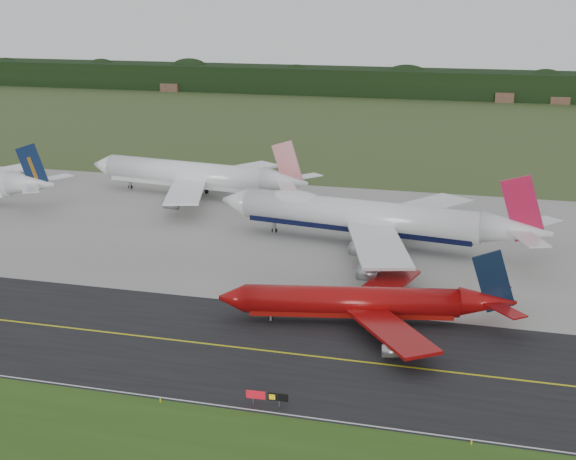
% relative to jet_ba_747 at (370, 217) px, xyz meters
% --- Properties ---
extents(ground, '(600.00, 600.00, 0.00)m').
position_rel_jet_ba_747_xyz_m(ground, '(-10.66, -45.68, -5.47)').
color(ground, '#3D5025').
rests_on(ground, ground).
extents(taxiway, '(400.00, 32.00, 0.02)m').
position_rel_jet_ba_747_xyz_m(taxiway, '(-10.66, -49.68, -5.46)').
color(taxiway, black).
rests_on(taxiway, ground).
extents(apron, '(400.00, 78.00, 0.01)m').
position_rel_jet_ba_747_xyz_m(apron, '(-10.66, 5.32, -5.46)').
color(apron, gray).
rests_on(apron, ground).
extents(taxiway_centreline, '(400.00, 0.40, 0.00)m').
position_rel_jet_ba_747_xyz_m(taxiway_centreline, '(-10.66, -49.68, -5.44)').
color(taxiway_centreline, gold).
rests_on(taxiway_centreline, taxiway).
extents(taxiway_edge_line, '(400.00, 0.25, 0.00)m').
position_rel_jet_ba_747_xyz_m(taxiway_edge_line, '(-10.66, -65.18, -5.44)').
color(taxiway_edge_line, silver).
rests_on(taxiway_edge_line, taxiway).
extents(horizon_treeline, '(700.00, 25.00, 12.00)m').
position_rel_jet_ba_747_xyz_m(horizon_treeline, '(-10.66, 228.09, 0.00)').
color(horizon_treeline, black).
rests_on(horizon_treeline, ground).
extents(jet_ba_747, '(63.82, 52.34, 16.06)m').
position_rel_jet_ba_747_xyz_m(jet_ba_747, '(0.00, 0.00, 0.00)').
color(jet_ba_747, silver).
rests_on(jet_ba_747, ground).
extents(jet_red_737, '(42.35, 34.03, 11.49)m').
position_rel_jet_ba_747_xyz_m(jet_red_737, '(5.80, -36.92, -2.29)').
color(jet_red_737, maroon).
rests_on(jet_red_737, ground).
extents(jet_star_tail, '(56.53, 46.85, 14.92)m').
position_rel_jet_ba_747_xyz_m(jet_star_tail, '(-45.16, 26.78, -0.49)').
color(jet_star_tail, white).
rests_on(jet_star_tail, ground).
extents(taxiway_sign, '(4.96, 0.43, 1.65)m').
position_rel_jet_ba_747_xyz_m(taxiway_sign, '(-1.35, -63.67, -4.30)').
color(taxiway_sign, slate).
rests_on(taxiway_sign, ground).
extents(edge_marker_center, '(0.16, 0.16, 0.50)m').
position_rel_jet_ba_747_xyz_m(edge_marker_center, '(-13.52, -66.18, -5.22)').
color(edge_marker_center, yellow).
rests_on(edge_marker_center, ground).
extents(edge_marker_right, '(0.16, 0.16, 0.50)m').
position_rel_jet_ba_747_xyz_m(edge_marker_right, '(21.83, -66.18, -5.22)').
color(edge_marker_right, yellow).
rests_on(edge_marker_right, ground).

